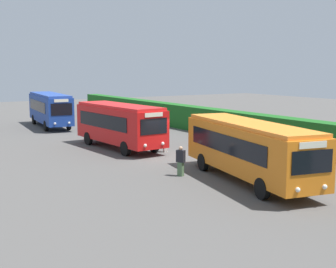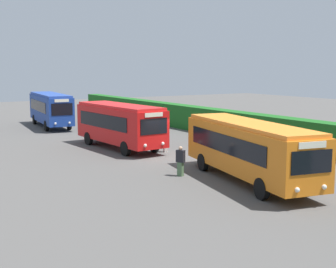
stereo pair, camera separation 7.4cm
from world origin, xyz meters
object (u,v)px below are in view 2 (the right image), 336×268
(person_left, at_px, (166,138))
(traffic_cone, at_px, (91,117))
(bus_orange, at_px, (249,148))
(bus_blue, at_px, (51,108))
(bus_red, at_px, (120,123))
(person_center, at_px, (180,161))

(person_left, xyz_separation_m, traffic_cone, (-22.31, 3.54, -0.71))
(traffic_cone, bearing_deg, bus_orange, -7.73)
(bus_blue, relative_size, bus_orange, 0.96)
(bus_red, xyz_separation_m, bus_orange, (12.67, 1.30, -0.06))
(person_center, bearing_deg, traffic_cone, -128.77)
(bus_orange, height_order, person_center, bus_orange)
(person_center, bearing_deg, bus_blue, -117.35)
(traffic_cone, bearing_deg, person_center, -12.93)
(bus_blue, distance_m, traffic_cone, 7.46)
(bus_red, bearing_deg, person_left, 30.45)
(bus_blue, xyz_separation_m, person_left, (18.18, 2.47, -0.91))
(person_center, xyz_separation_m, traffic_cone, (-29.03, 6.66, -0.57))
(bus_blue, xyz_separation_m, bus_orange, (27.80, 1.67, -0.11))
(bus_red, bearing_deg, traffic_cone, 159.68)
(person_left, relative_size, person_center, 1.14)
(person_center, bearing_deg, person_left, -140.79)
(bus_red, height_order, traffic_cone, bus_red)
(bus_blue, distance_m, bus_orange, 27.85)
(person_left, distance_m, traffic_cone, 22.60)
(traffic_cone, bearing_deg, bus_red, -16.29)
(bus_blue, bearing_deg, traffic_cone, 130.17)
(person_center, height_order, traffic_cone, person_center)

